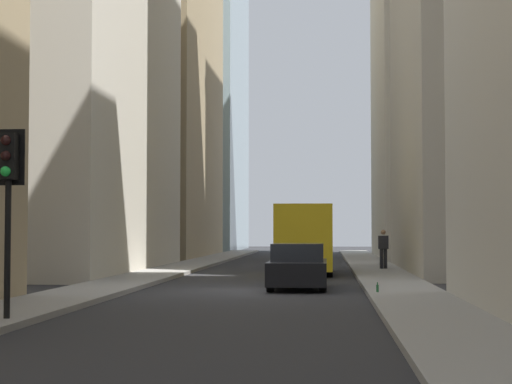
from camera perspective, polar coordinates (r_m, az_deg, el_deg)
name	(u,v)px	position (r m, az deg, el deg)	size (l,w,h in m)	color
ground_plane	(251,290)	(25.70, -0.33, -6.69)	(135.00, 135.00, 0.00)	#262628
sidewalk_right	(106,287)	(26.48, -10.14, -6.37)	(90.00, 2.20, 0.14)	gray
sidewalk_left	(401,289)	(25.69, 9.78, -6.49)	(90.00, 2.20, 0.14)	gray
building_left_far	(454,6)	(57.23, 13.26, 12.19)	(14.90, 10.50, 32.69)	beige
building_right_far	(135,25)	(58.59, -8.22, 11.10)	(16.88, 10.50, 31.33)	#9E8966
building_right_midfar	(37,17)	(39.70, -14.60, 11.40)	(17.42, 10.50, 22.73)	beige
delivery_truck	(305,239)	(35.17, 3.34, -3.20)	(6.46, 2.25, 2.84)	yellow
sedan_black	(298,268)	(26.38, 2.86, -5.13)	(4.30, 1.78, 1.42)	black
traffic_light_foreground	(8,179)	(16.96, -16.43, 0.88)	(0.43, 0.52, 3.67)	black
pedestrian	(383,247)	(37.51, 8.62, -3.73)	(0.26, 0.44, 1.71)	black
discarded_bottle	(377,288)	(23.38, 8.23, -6.46)	(0.07, 0.07, 0.27)	#236033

